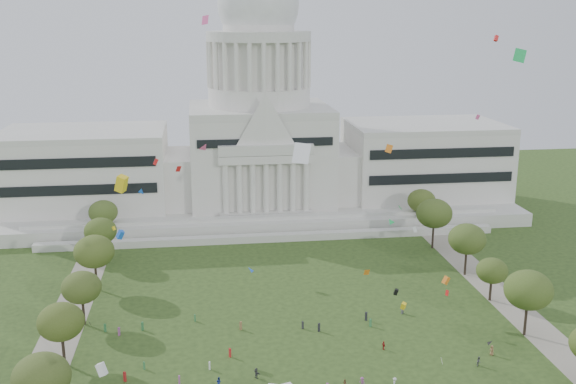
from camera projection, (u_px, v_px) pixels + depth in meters
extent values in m
cube|color=beige|center=(260.00, 203.00, 222.37)|extent=(160.00, 60.00, 4.00)
cube|color=beige|center=(271.00, 238.00, 190.98)|extent=(130.00, 3.00, 2.00)
cube|color=beige|center=(268.00, 224.00, 198.27)|extent=(140.00, 3.00, 5.00)
cube|color=silver|center=(86.00, 170.00, 211.12)|extent=(50.00, 34.00, 22.00)
cube|color=silver|center=(424.00, 161.00, 225.12)|extent=(50.00, 34.00, 22.00)
cube|color=silver|center=(176.00, 178.00, 213.52)|extent=(12.00, 26.00, 16.00)
cube|color=silver|center=(343.00, 173.00, 220.40)|extent=(12.00, 26.00, 16.00)
cube|color=silver|center=(260.00, 156.00, 217.36)|extent=(44.00, 38.00, 28.00)
cube|color=silver|center=(266.00, 159.00, 197.37)|extent=(28.00, 3.00, 2.40)
cube|color=black|center=(76.00, 177.00, 194.12)|extent=(46.00, 0.40, 11.00)
cube|color=black|center=(442.00, 166.00, 208.11)|extent=(46.00, 0.40, 11.00)
cylinder|color=silver|center=(259.00, 96.00, 212.44)|extent=(32.00, 32.00, 6.00)
cylinder|color=silver|center=(259.00, 64.00, 209.91)|extent=(28.00, 28.00, 14.00)
cylinder|color=beige|center=(259.00, 36.00, 207.75)|extent=(32.40, 32.40, 3.00)
cylinder|color=silver|center=(258.00, 18.00, 206.36)|extent=(22.00, 22.00, 8.00)
ellipsoid|color=silver|center=(258.00, 4.00, 205.34)|extent=(25.00, 25.00, 26.20)
cube|color=gray|center=(61.00, 334.00, 135.25)|extent=(8.00, 160.00, 0.04)
cube|color=gray|center=(514.00, 308.00, 147.47)|extent=(8.00, 160.00, 0.04)
ellipsoid|color=#38481B|center=(41.00, 377.00, 101.87)|extent=(8.86, 8.86, 7.25)
cylinder|color=black|center=(64.00, 351.00, 122.77)|extent=(0.56, 0.56, 5.47)
ellipsoid|color=#394A15|center=(61.00, 322.00, 121.30)|extent=(8.42, 8.42, 6.89)
cylinder|color=black|center=(525.00, 321.00, 134.15)|extent=(0.56, 0.56, 6.20)
ellipsoid|color=#385219|center=(528.00, 290.00, 132.49)|extent=(9.55, 9.55, 7.82)
cylinder|color=black|center=(84.00, 313.00, 138.84)|extent=(0.56, 0.56, 5.27)
ellipsoid|color=#37471A|center=(81.00, 287.00, 137.43)|extent=(8.12, 8.12, 6.65)
cylinder|color=black|center=(490.00, 291.00, 150.74)|extent=(0.56, 0.56, 4.56)
ellipsoid|color=#364C17|center=(492.00, 271.00, 149.52)|extent=(7.01, 7.01, 5.74)
cylinder|color=black|center=(96.00, 277.00, 156.49)|extent=(0.56, 0.56, 6.03)
ellipsoid|color=#3E501A|center=(94.00, 252.00, 154.87)|extent=(9.29, 9.29, 7.60)
cylinder|color=black|center=(465.00, 263.00, 165.52)|extent=(0.56, 0.56, 5.97)
ellipsoid|color=#354B1A|center=(467.00, 239.00, 163.92)|extent=(9.19, 9.19, 7.52)
cylinder|color=black|center=(102.00, 252.00, 174.25)|extent=(0.56, 0.56, 5.41)
ellipsoid|color=#324715|center=(100.00, 231.00, 172.80)|extent=(8.33, 8.33, 6.81)
cylinder|color=black|center=(433.00, 237.00, 184.63)|extent=(0.56, 0.56, 6.37)
ellipsoid|color=#354B19|center=(434.00, 213.00, 182.92)|extent=(9.82, 9.82, 8.03)
cylinder|color=black|center=(105.00, 231.00, 191.44)|extent=(0.56, 0.56, 5.32)
ellipsoid|color=#3C521E|center=(103.00, 212.00, 190.01)|extent=(8.19, 8.19, 6.70)
cylinder|color=black|center=(421.00, 219.00, 202.26)|extent=(0.56, 0.56, 5.47)
ellipsoid|color=#3A4B17|center=(421.00, 201.00, 200.80)|extent=(8.42, 8.42, 6.89)
imported|color=olive|center=(492.00, 350.00, 126.62)|extent=(1.02, 1.15, 1.97)
imported|color=#4C4C51|center=(479.00, 361.00, 122.76)|extent=(0.99, 1.03, 1.82)
imported|color=#994C8C|center=(362.00, 382.00, 115.88)|extent=(1.21, 1.27, 1.79)
imported|color=olive|center=(345.00, 384.00, 114.97)|extent=(0.82, 1.23, 1.93)
imported|color=#4C4C51|center=(256.00, 373.00, 118.59)|extent=(1.50, 1.90, 1.93)
imported|color=navy|center=(219.00, 382.00, 115.77)|extent=(1.04, 0.99, 1.84)
imported|color=silver|center=(395.00, 383.00, 115.61)|extent=(1.00, 1.34, 1.85)
imported|color=#B21E1E|center=(384.00, 345.00, 128.73)|extent=(0.80, 1.12, 1.73)
cube|color=#4C4C51|center=(402.00, 310.00, 144.34)|extent=(0.52, 0.41, 1.72)
cube|color=#994C8C|center=(179.00, 380.00, 116.48)|extent=(0.32, 0.48, 1.71)
cube|color=#994C8C|center=(119.00, 331.00, 134.40)|extent=(0.45, 0.54, 1.77)
cube|color=#33723F|center=(195.00, 318.00, 140.72)|extent=(0.35, 0.45, 1.49)
cube|color=#33723F|center=(105.00, 328.00, 136.06)|extent=(0.53, 0.49, 1.71)
cube|color=#26262B|center=(366.00, 316.00, 141.03)|extent=(0.58, 0.47, 1.91)
cube|color=#33723F|center=(370.00, 323.00, 138.30)|extent=(0.43, 0.52, 1.69)
cube|color=olive|center=(241.00, 326.00, 136.88)|extent=(0.55, 0.53, 1.79)
cube|color=silver|center=(210.00, 366.00, 121.52)|extent=(0.31, 0.44, 1.52)
cube|color=#26262B|center=(319.00, 327.00, 136.11)|extent=(0.55, 0.55, 1.81)
cube|color=#26262B|center=(303.00, 325.00, 137.31)|extent=(0.41, 0.50, 1.64)
cube|color=#B21E1E|center=(230.00, 353.00, 125.97)|extent=(0.46, 0.54, 1.75)
cube|color=#B21E1E|center=(125.00, 377.00, 117.50)|extent=(0.56, 0.55, 1.84)
cube|color=#33723F|center=(144.00, 366.00, 121.60)|extent=(0.40, 0.46, 1.47)
cube|color=#33723F|center=(142.00, 326.00, 136.65)|extent=(0.47, 0.56, 1.81)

